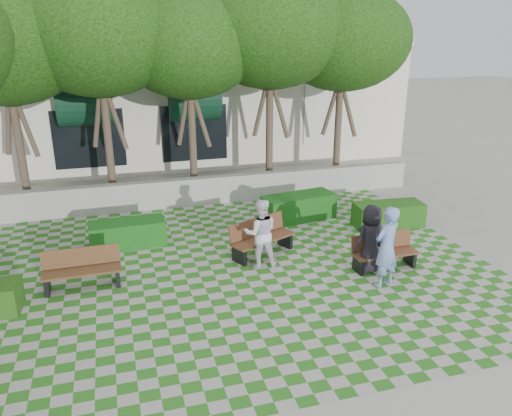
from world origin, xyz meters
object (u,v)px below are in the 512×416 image
object	(u,v)px
bench_west	(82,270)
person_white	(261,233)
person_blue	(386,247)
person_dark	(371,239)
bench_mid	(261,238)
hedge_midright	(299,207)
hedge_east	(388,215)
hedge_midleft	(128,233)
bench_east	(384,252)

from	to	relation	value
bench_west	person_white	size ratio (longest dim) A/B	1.00
person_blue	person_white	size ratio (longest dim) A/B	1.11
person_blue	person_dark	world-z (taller)	person_blue
bench_mid	hedge_midright	xyz separation A→B (m)	(1.83, 2.10, -0.06)
hedge_east	hedge_midleft	world-z (taller)	hedge_east
bench_mid	hedge_east	bearing A→B (deg)	-12.99
bench_mid	hedge_midleft	bearing A→B (deg)	130.89
hedge_east	hedge_midleft	bearing A→B (deg)	174.63
bench_west	person_dark	world-z (taller)	person_dark
bench_east	hedge_east	xyz separation A→B (m)	(1.54, 2.40, -0.05)
person_blue	person_white	world-z (taller)	person_blue
bench_east	bench_west	bearing A→B (deg)	171.06
hedge_midright	bench_mid	bearing A→B (deg)	-131.06
hedge_east	bench_west	bearing A→B (deg)	-170.78
bench_east	hedge_midleft	distance (m)	6.64
bench_east	person_blue	world-z (taller)	person_blue
bench_mid	hedge_midright	size ratio (longest dim) A/B	0.84
hedge_midleft	person_blue	bearing A→B (deg)	-35.72
hedge_midleft	person_dark	world-z (taller)	person_dark
bench_mid	hedge_east	world-z (taller)	bench_mid
bench_west	hedge_midright	bearing A→B (deg)	22.52
person_blue	person_dark	xyz separation A→B (m)	(0.01, 0.71, -0.11)
hedge_east	hedge_midright	size ratio (longest dim) A/B	0.91
hedge_midright	person_white	xyz separation A→B (m)	(-2.04, -2.71, 0.46)
hedge_midleft	bench_east	bearing A→B (deg)	-27.79
hedge_east	hedge_midright	world-z (taller)	hedge_midright
bench_east	person_blue	distance (m)	1.07
bench_west	person_dark	distance (m)	6.62
bench_west	person_white	bearing A→B (deg)	-1.44
bench_east	person_blue	xyz separation A→B (m)	(-0.45, -0.81, 0.54)
person_dark	hedge_midleft	bearing A→B (deg)	-41.13
hedge_midright	hedge_midleft	xyz separation A→B (m)	(-5.09, -0.59, -0.04)
hedge_midright	person_white	distance (m)	3.42
hedge_midleft	person_dark	bearing A→B (deg)	-30.44
bench_west	person_dark	xyz separation A→B (m)	(6.51, -1.11, 0.41)
hedge_midright	bench_east	bearing A→B (deg)	-77.98
bench_west	hedge_midright	world-z (taller)	bench_west
bench_east	hedge_midright	bearing A→B (deg)	101.40
bench_east	hedge_midright	world-z (taller)	bench_east
hedge_midleft	hedge_midright	bearing A→B (deg)	6.56
bench_mid	person_white	bearing A→B (deg)	-132.77
person_blue	person_white	xyz separation A→B (m)	(-2.37, 1.78, -0.09)
hedge_midright	hedge_midleft	distance (m)	5.12
hedge_midleft	person_white	bearing A→B (deg)	-34.80
bench_east	person_dark	xyz separation A→B (m)	(-0.44, -0.09, 0.43)
person_dark	bench_east	bearing A→B (deg)	-178.68
bench_east	hedge_midright	size ratio (longest dim) A/B	0.73
bench_mid	person_white	size ratio (longest dim) A/B	1.09
hedge_midleft	bench_mid	bearing A→B (deg)	-24.95
hedge_midleft	person_blue	world-z (taller)	person_blue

